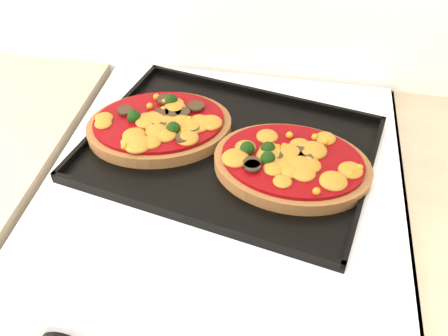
% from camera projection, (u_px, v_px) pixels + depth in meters
% --- Properties ---
extents(stove, '(0.60, 0.60, 0.91)m').
position_uv_depth(stove, '(226.00, 310.00, 1.16)').
color(stove, white).
rests_on(stove, floor).
extents(baking_tray, '(0.55, 0.45, 0.02)m').
position_uv_depth(baking_tray, '(229.00, 148.00, 0.87)').
color(baking_tray, black).
rests_on(baking_tray, stove).
extents(pizza_left, '(0.30, 0.26, 0.04)m').
position_uv_depth(pizza_left, '(159.00, 124.00, 0.89)').
color(pizza_left, brown).
rests_on(pizza_left, baking_tray).
extents(pizza_right, '(0.28, 0.22, 0.04)m').
position_uv_depth(pizza_right, '(292.00, 163.00, 0.82)').
color(pizza_right, brown).
rests_on(pizza_right, baking_tray).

